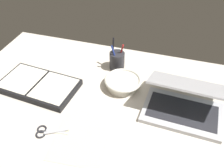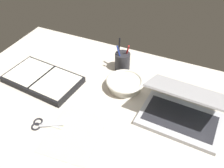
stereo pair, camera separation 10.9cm
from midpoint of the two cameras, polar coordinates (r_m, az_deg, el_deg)
The scene contains 7 objects.
desk_top at distance 108.42cm, azimuth -5.33°, elevation -6.52°, with size 140.00×100.00×2.00cm, color beige.
laptop at distance 106.66cm, azimuth 13.42°, elevation -4.38°, with size 33.66×28.16×16.06cm.
bowl at distance 116.47cm, azimuth -0.15°, elevation 0.23°, with size 17.49×17.49×4.79cm.
pen_cup at distance 127.07cm, azimuth -1.33°, elevation 5.31°, with size 7.65×7.65×16.73cm.
planner at distance 123.28cm, azimuth -18.92°, elevation -0.41°, with size 37.56×23.77×3.33cm.
scissors at distance 104.29cm, azimuth -18.05°, elevation -10.44°, with size 12.94×7.81×0.80cm.
paper_sheet_front at distance 99.78cm, azimuth -10.13°, elevation -11.81°, with size 20.40×26.02×0.16cm, color #F4EFB2.
Camera 1 is at (25.97, -69.16, 80.19)cm, focal length 40.00 mm.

